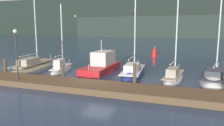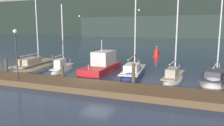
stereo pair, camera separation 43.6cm
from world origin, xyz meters
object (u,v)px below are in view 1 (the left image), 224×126
object	(u,v)px
sailboat_berth_1	(34,67)
channel_buoy	(155,53)
sailboat_berth_2	(61,70)
motorboat_berth_3	(101,68)
sailboat_berth_4	(133,73)
sailboat_berth_6	(215,79)
sailboat_berth_5	(174,79)
dock_lamppost	(16,46)

from	to	relation	value
sailboat_berth_1	channel_buoy	bearing A→B (deg)	53.24
sailboat_berth_2	channel_buoy	xyz separation A→B (m)	(7.52, 15.58, 0.43)
motorboat_berth_3	sailboat_berth_4	size ratio (longest dim) A/B	0.70
sailboat_berth_1	sailboat_berth_6	distance (m)	18.99
sailboat_berth_6	sailboat_berth_4	bearing A→B (deg)	-178.63
sailboat_berth_6	channel_buoy	distance (m)	16.36
channel_buoy	motorboat_berth_3	bearing A→B (deg)	-103.66
sailboat_berth_5	dock_lamppost	size ratio (longest dim) A/B	2.10
sailboat_berth_1	sailboat_berth_2	world-z (taller)	sailboat_berth_1
sailboat_berth_1	motorboat_berth_3	distance (m)	8.00
sailboat_berth_1	sailboat_berth_6	world-z (taller)	sailboat_berth_1
sailboat_berth_5	dock_lamppost	bearing A→B (deg)	-153.07
motorboat_berth_3	sailboat_berth_4	world-z (taller)	sailboat_berth_4
sailboat_berth_4	dock_lamppost	bearing A→B (deg)	-137.89
sailboat_berth_5	sailboat_berth_6	bearing A→B (deg)	19.89
channel_buoy	dock_lamppost	world-z (taller)	dock_lamppost
sailboat_berth_2	sailboat_berth_4	world-z (taller)	sailboat_berth_4
channel_buoy	sailboat_berth_2	bearing A→B (deg)	-115.75
sailboat_berth_2	channel_buoy	distance (m)	17.31
motorboat_berth_3	sailboat_berth_5	xyz separation A→B (m)	(7.57, -1.55, -0.23)
sailboat_berth_1	dock_lamppost	distance (m)	8.05
channel_buoy	sailboat_berth_6	bearing A→B (deg)	-62.30
sailboat_berth_4	sailboat_berth_5	size ratio (longest dim) A/B	1.21
sailboat_berth_5	dock_lamppost	xyz separation A→B (m)	(-11.76, -5.97, 3.01)
sailboat_berth_2	motorboat_berth_3	size ratio (longest dim) A/B	1.07
sailboat_berth_2	sailboat_berth_6	xyz separation A→B (m)	(15.12, 1.11, -0.09)
sailboat_berth_4	sailboat_berth_6	world-z (taller)	sailboat_berth_4
sailboat_berth_1	motorboat_berth_3	world-z (taller)	sailboat_berth_1
sailboat_berth_1	motorboat_berth_3	size ratio (longest dim) A/B	1.84
sailboat_berth_1	channel_buoy	distance (m)	19.02
sailboat_berth_6	sailboat_berth_2	bearing A→B (deg)	-175.82
motorboat_berth_3	sailboat_berth_5	distance (m)	7.73
sailboat_berth_2	motorboat_berth_3	bearing A→B (deg)	18.98
sailboat_berth_6	channel_buoy	xyz separation A→B (m)	(-7.60, 14.48, 0.52)
sailboat_berth_6	dock_lamppost	bearing A→B (deg)	-154.61
sailboat_berth_2	channel_buoy	world-z (taller)	sailboat_berth_2
sailboat_berth_1	sailboat_berth_5	xyz separation A→B (m)	(15.50, -0.50, -0.02)
motorboat_berth_3	sailboat_berth_1	bearing A→B (deg)	-172.46
sailboat_berth_1	sailboat_berth_5	bearing A→B (deg)	-1.86
sailboat_berth_2	sailboat_berth_6	world-z (taller)	sailboat_berth_6
sailboat_berth_5	sailboat_berth_1	bearing A→B (deg)	178.14
sailboat_berth_6	sailboat_berth_1	bearing A→B (deg)	-177.72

